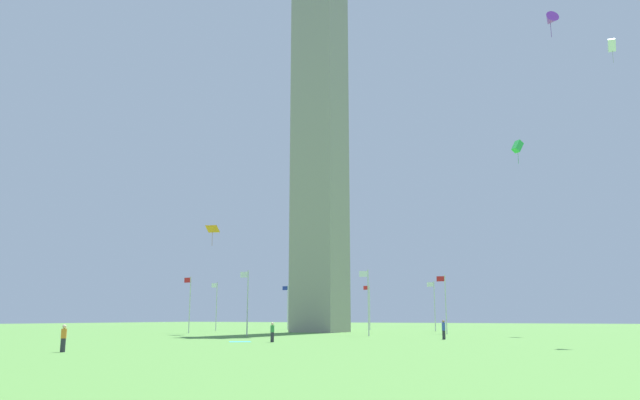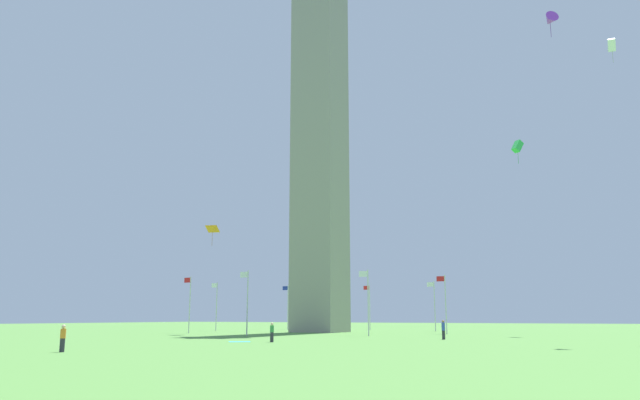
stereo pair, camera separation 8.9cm
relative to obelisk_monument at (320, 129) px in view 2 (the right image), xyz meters
name	(u,v)px [view 2 (the right image)]	position (x,y,z in m)	size (l,w,h in m)	color
ground_plane	(320,332)	(0.00, 0.00, -28.83)	(260.00, 260.00, 0.00)	#548C3D
obelisk_monument	(320,129)	(0.00, 0.00, 0.00)	(6.34, 6.34, 57.65)	gray
flagpole_n	(216,304)	(17.66, 0.00, -24.85)	(1.12, 0.14, 7.19)	silver
flagpole_ne	(189,302)	(12.51, 12.44, -24.85)	(1.12, 0.14, 7.19)	silver
flagpole_e	(247,299)	(0.07, 17.59, -24.85)	(1.12, 0.14, 7.19)	silver
flagpole_se	(368,299)	(-12.37, 12.44, -24.85)	(1.12, 0.14, 7.19)	silver
flagpole_s	(445,301)	(-17.53, 0.00, -24.85)	(1.12, 0.14, 7.19)	silver
flagpole_sw	(434,303)	(-12.37, -12.44, -24.85)	(1.12, 0.14, 7.19)	silver
flagpole_w	(369,305)	(0.07, -17.59, -24.85)	(1.12, 0.14, 7.19)	silver
flagpole_nw	(288,305)	(12.51, -12.44, -24.85)	(1.12, 0.14, 7.19)	silver
person_green_shirt	(272,332)	(-11.50, 30.77, -28.04)	(0.32, 0.32, 1.60)	#2D2D38
person_blue_shirt	(443,330)	(-22.43, 18.32, -27.95)	(0.32, 0.32, 1.77)	#2D2D38
person_orange_shirt	(63,338)	(-8.01, 48.61, -28.03)	(0.32, 0.32, 1.60)	#2D2D38
kite_green_box	(517,146)	(-27.18, -1.04, -5.94)	(1.48, 1.65, 3.05)	green
kite_white_box	(612,45)	(-38.64, 12.44, -0.66)	(0.77, 1.26, 2.53)	white
kite_orange_diamond	(212,229)	(8.20, 13.76, -15.90)	(1.88, 1.77, 2.52)	orange
kite_purple_delta	(550,20)	(-33.69, 17.82, 0.67)	(1.80, 1.86, 2.47)	purple
picnic_blanket_near_first_person	(240,342)	(-8.75, 31.43, -28.82)	(1.80, 1.40, 0.01)	#33C6D1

